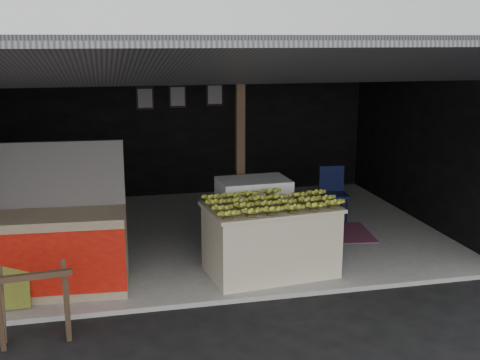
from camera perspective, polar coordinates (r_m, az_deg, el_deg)
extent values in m
plane|color=black|center=(7.12, 1.10, -11.49)|extent=(80.00, 80.00, 0.00)
cube|color=gray|center=(9.39, -2.61, -5.06)|extent=(7.00, 5.00, 0.06)
cube|color=black|center=(11.47, -4.96, 5.87)|extent=(7.00, 0.15, 2.90)
cube|color=black|center=(10.24, 17.00, 4.44)|extent=(0.15, 5.00, 2.90)
cube|color=#232326|center=(8.91, -2.82, 13.13)|extent=(7.20, 5.20, 0.12)
cube|color=#232326|center=(5.55, 3.64, 10.63)|extent=(7.40, 2.47, 0.48)
cube|color=#4A3625|center=(8.51, 0.00, 3.16)|extent=(0.12, 0.12, 2.85)
cube|color=beige|center=(7.65, 2.91, -5.79)|extent=(1.65, 1.10, 0.85)
cube|color=beige|center=(7.52, 2.95, -2.58)|extent=(1.71, 1.16, 0.04)
cube|color=white|center=(8.32, 1.27, -3.45)|extent=(0.98, 0.68, 1.06)
cube|color=navy|center=(8.00, 1.85, -3.75)|extent=(0.74, 0.05, 0.32)
cube|color=#B21414|center=(8.12, 1.83, -6.24)|extent=(0.48, 0.04, 0.11)
cube|color=#998466|center=(7.41, -17.27, -6.63)|extent=(1.73, 0.85, 0.95)
cube|color=red|center=(7.06, -17.48, -7.66)|extent=(1.69, 0.13, 0.74)
cube|color=white|center=(7.05, -17.49, -7.69)|extent=(0.57, 0.05, 0.19)
cube|color=#19294D|center=(7.48, -17.56, 0.49)|extent=(1.69, 0.16, 0.79)
cube|color=black|center=(7.17, -21.71, -8.01)|extent=(0.58, 0.22, 0.86)
cube|color=#4A3625|center=(6.26, -21.79, -12.27)|extent=(0.08, 0.29, 0.75)
cube|color=#4A3625|center=(6.24, -16.03, -11.88)|extent=(0.08, 0.29, 0.75)
cube|color=#4A3625|center=(6.60, -21.64, -10.92)|extent=(0.08, 0.29, 0.75)
cube|color=#4A3625|center=(6.58, -16.20, -10.55)|extent=(0.08, 0.29, 0.75)
cube|color=#4A3625|center=(6.28, -19.15, -8.63)|extent=(0.77, 0.14, 0.06)
cylinder|color=#0D1B91|center=(8.28, 7.94, -5.87)|extent=(0.30, 0.30, 0.45)
cylinder|color=#090F34|center=(9.77, 8.19, -2.92)|extent=(0.03, 0.03, 0.43)
cylinder|color=#090F34|center=(9.87, 10.07, -2.83)|extent=(0.03, 0.03, 0.43)
cylinder|color=#090F34|center=(10.08, 7.69, -2.39)|extent=(0.03, 0.03, 0.43)
cylinder|color=#090F34|center=(10.17, 9.51, -2.31)|extent=(0.03, 0.03, 0.43)
cube|color=#090F34|center=(9.92, 8.91, -1.40)|extent=(0.45, 0.45, 0.04)
cube|color=#090F34|center=(10.04, 8.66, 0.10)|extent=(0.42, 0.08, 0.44)
cube|color=maroon|center=(9.34, 7.75, -5.04)|extent=(1.61, 1.18, 0.01)
cube|color=black|center=(11.25, -9.00, 7.66)|extent=(0.32, 0.03, 0.42)
cube|color=#4C4C59|center=(11.23, -8.99, 7.65)|extent=(0.26, 0.02, 0.34)
cube|color=black|center=(11.30, -5.94, 7.88)|extent=(0.32, 0.03, 0.42)
cube|color=#4C4C59|center=(11.28, -5.93, 7.87)|extent=(0.26, 0.02, 0.34)
cube|color=black|center=(11.41, -2.42, 8.09)|extent=(0.32, 0.03, 0.42)
cube|color=#4C4C59|center=(11.39, -2.40, 8.08)|extent=(0.26, 0.02, 0.34)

